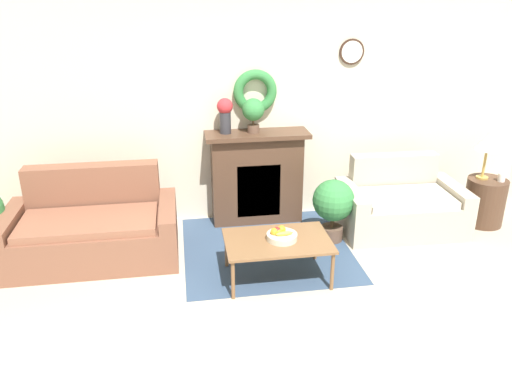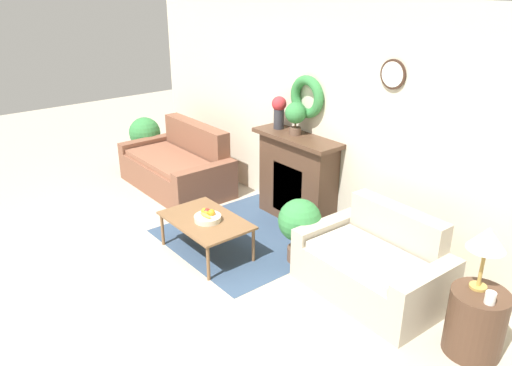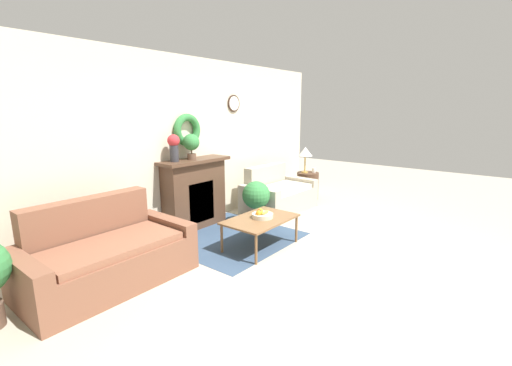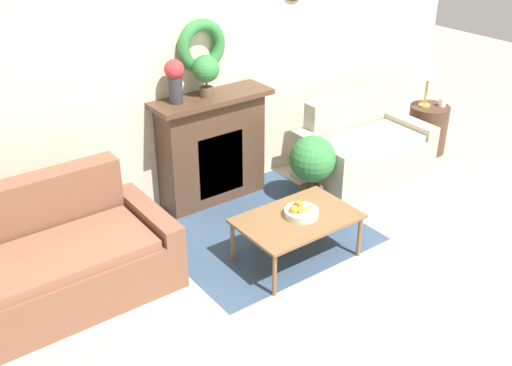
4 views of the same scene
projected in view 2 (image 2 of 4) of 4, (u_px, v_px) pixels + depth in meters
name	position (u px, v px, depth m)	size (l,w,h in m)	color
ground_plane	(147.00, 283.00, 5.07)	(16.00, 16.00, 0.00)	#ADA38E
floor_rug	(249.00, 236.00, 5.97)	(1.80, 1.77, 0.01)	#334760
wall_back	(318.00, 115.00, 5.92)	(6.80, 0.18, 2.70)	beige
fireplace	(297.00, 178.00, 6.18)	(1.21, 0.41, 1.12)	#4C3323
couch_left	(178.00, 167.00, 7.26)	(1.75, 0.95, 0.91)	brown
loveseat_right	(374.00, 266.00, 4.83)	(1.42, 0.91, 0.83)	#B2A893
coffee_table	(206.00, 222.00, 5.48)	(1.02, 0.67, 0.42)	brown
fruit_bowl	(208.00, 217.00, 5.43)	(0.30, 0.30, 0.12)	beige
side_table_by_loveseat	(476.00, 322.00, 4.05)	(0.46, 0.46, 0.57)	#4C3323
table_lamp	(487.00, 240.00, 3.84)	(0.30, 0.30, 0.54)	#B28E42
mug	(490.00, 298.00, 3.80)	(0.08, 0.08, 0.10)	silver
vase_on_mantel_left	(279.00, 110.00, 6.14)	(0.18, 0.18, 0.41)	#2D2D33
potted_plant_on_mantel	(296.00, 115.00, 5.90)	(0.26, 0.26, 0.40)	brown
potted_plant_floor_by_couch	(145.00, 136.00, 7.99)	(0.50, 0.50, 0.81)	brown
potted_plant_floor_by_loveseat	(300.00, 224.00, 5.30)	(0.47, 0.47, 0.72)	brown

